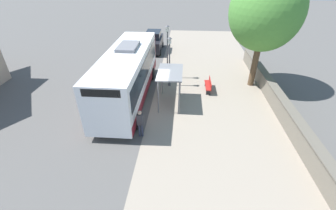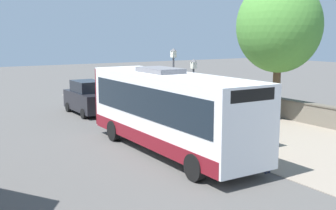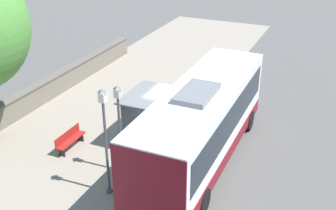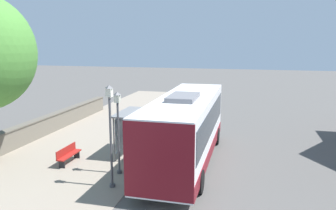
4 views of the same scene
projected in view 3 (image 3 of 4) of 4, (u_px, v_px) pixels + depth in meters
The scene contains 9 objects.
ground_plane at pixel (178, 137), 20.53m from camera, with size 120.00×120.00×0.00m, color #514F4C.
sidewalk_plaza at pixel (99, 119), 22.16m from camera, with size 9.00×44.00×0.02m.
stone_wall at pixel (36, 96), 23.37m from camera, with size 0.60×20.00×1.23m.
bus at pixel (202, 122), 17.83m from camera, with size 2.73×10.41×3.71m.
bus_shelter at pixel (142, 101), 19.48m from camera, with size 1.64×2.87×2.43m.
pedestrian at pixel (201, 96), 22.43m from camera, with size 0.34×0.23×1.73m.
bench at pixel (70, 139), 19.38m from camera, with size 0.40×1.82×0.88m.
street_lamp_near at pixel (119, 122), 16.90m from camera, with size 0.28×0.28×3.96m.
street_lamp_far at pixel (105, 134), 15.47m from camera, with size 0.28×0.28×4.46m.
Camera 3 is at (6.76, -16.46, 10.38)m, focal length 45.00 mm.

